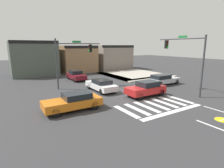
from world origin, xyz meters
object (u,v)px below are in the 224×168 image
(traffic_signal_southeast, at_px, (186,53))
(car_white, at_px, (101,85))
(car_maroon, at_px, (76,75))
(car_orange, at_px, (73,101))
(car_silver, at_px, (163,79))
(car_red, at_px, (146,88))
(traffic_signal_northwest, at_px, (73,55))

(traffic_signal_southeast, height_order, car_white, traffic_signal_southeast)
(traffic_signal_southeast, distance_m, car_maroon, 15.84)
(car_orange, xyz_separation_m, car_silver, (13.67, 3.03, -0.02))
(car_silver, distance_m, car_red, 6.44)
(car_red, bearing_deg, traffic_signal_northwest, -57.53)
(car_maroon, bearing_deg, car_silver, 42.97)
(car_white, xyz_separation_m, car_red, (2.94, -4.39, 0.09))
(car_white, bearing_deg, traffic_signal_southeast, 52.18)
(car_orange, bearing_deg, traffic_signal_southeast, 174.65)
(traffic_signal_southeast, bearing_deg, car_maroon, 28.34)
(car_orange, xyz_separation_m, car_white, (4.99, 4.48, -0.04))
(car_maroon, bearing_deg, car_orange, -21.66)
(traffic_signal_southeast, bearing_deg, car_white, 52.18)
(traffic_signal_northwest, distance_m, car_silver, 12.29)
(car_maroon, relative_size, car_red, 0.99)
(car_white, xyz_separation_m, car_silver, (8.68, -1.45, 0.02))
(car_white, height_order, car_maroon, car_maroon)
(car_silver, xyz_separation_m, car_red, (-5.74, -2.93, 0.07))
(car_orange, relative_size, car_red, 1.10)
(car_orange, bearing_deg, car_red, -179.30)
(car_orange, relative_size, car_silver, 1.01)
(car_white, bearing_deg, car_orange, -48.09)
(traffic_signal_northwest, height_order, car_maroon, traffic_signal_northwest)
(traffic_signal_northwest, relative_size, car_silver, 1.31)
(traffic_signal_southeast, xyz_separation_m, car_white, (-7.25, 5.63, -3.69))
(car_silver, bearing_deg, traffic_signal_northwest, 155.37)
(traffic_signal_northwest, distance_m, car_white, 5.28)
(traffic_signal_northwest, relative_size, traffic_signal_southeast, 0.96)
(car_white, xyz_separation_m, car_maroon, (-0.06, 7.93, 0.03))
(car_orange, distance_m, car_white, 6.71)
(traffic_signal_northwest, distance_m, traffic_signal_southeast, 13.02)
(traffic_signal_southeast, relative_size, car_orange, 1.34)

